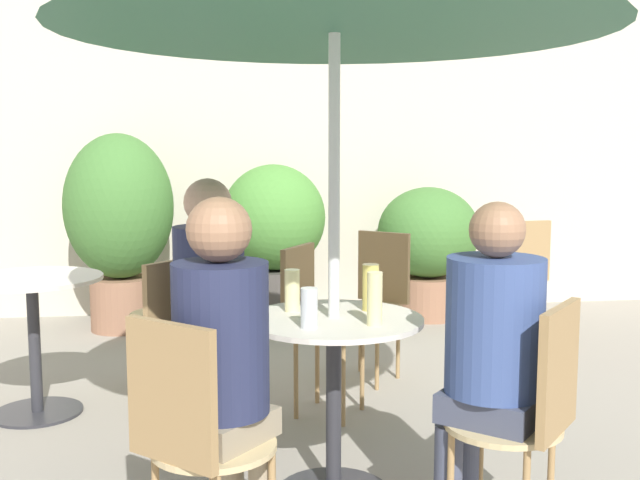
% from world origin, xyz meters
% --- Properties ---
extents(storefront_wall, '(10.00, 0.06, 3.00)m').
position_xyz_m(storefront_wall, '(0.00, 3.63, 1.50)').
color(storefront_wall, beige).
rests_on(storefront_wall, ground_plane).
extents(cafe_table_near, '(0.69, 0.69, 0.71)m').
position_xyz_m(cafe_table_near, '(-0.09, 0.18, 0.51)').
color(cafe_table_near, '#2D2D33').
rests_on(cafe_table_near, ground_plane).
extents(cafe_table_far, '(0.70, 0.70, 0.71)m').
position_xyz_m(cafe_table_far, '(-1.47, 1.29, 0.51)').
color(cafe_table_far, '#2D2D33').
rests_on(cafe_table_far, ground_plane).
extents(bistro_chair_0, '(0.45, 0.45, 0.86)m').
position_xyz_m(bistro_chair_0, '(-0.67, 0.70, 0.52)').
color(bistro_chair_0, tan).
rests_on(bistro_chair_0, ground_plane).
extents(bistro_chair_1, '(0.45, 0.45, 0.86)m').
position_xyz_m(bistro_chair_1, '(-0.61, -0.39, 0.52)').
color(bistro_chair_1, tan).
rests_on(bistro_chair_1, ground_plane).
extents(bistro_chair_2, '(0.45, 0.45, 0.86)m').
position_xyz_m(bistro_chair_2, '(0.48, -0.33, 0.52)').
color(bistro_chair_2, tan).
rests_on(bistro_chair_2, ground_plane).
extents(bistro_chair_3, '(0.45, 0.44, 0.86)m').
position_xyz_m(bistro_chair_3, '(-0.05, 1.13, 0.52)').
color(bistro_chair_3, tan).
rests_on(bistro_chair_3, ground_plane).
extents(bistro_chair_4, '(0.45, 0.45, 0.86)m').
position_xyz_m(bistro_chair_4, '(0.39, 1.68, 0.52)').
color(bistro_chair_4, tan).
rests_on(bistro_chair_4, ground_plane).
extents(bistro_chair_5, '(0.41, 0.40, 0.86)m').
position_xyz_m(bistro_chair_5, '(-0.74, 1.59, 0.52)').
color(bistro_chair_5, tan).
rests_on(bistro_chair_5, ground_plane).
extents(bistro_chair_6, '(0.40, 0.41, 0.86)m').
position_xyz_m(bistro_chair_6, '(1.57, 2.37, 0.52)').
color(bistro_chair_6, tan).
rests_on(bistro_chair_6, ground_plane).
extents(seated_person_0, '(0.39, 0.39, 1.23)m').
position_xyz_m(seated_person_0, '(-0.56, 0.61, 0.74)').
color(seated_person_0, '#42475B').
rests_on(seated_person_0, ground_plane).
extents(seated_person_1, '(0.38, 0.38, 1.21)m').
position_xyz_m(seated_person_1, '(-0.52, -0.29, 0.73)').
color(seated_person_1, gray).
rests_on(seated_person_1, ground_plane).
extents(seated_person_2, '(0.42, 0.41, 1.19)m').
position_xyz_m(seated_person_2, '(0.37, -0.24, 0.70)').
color(seated_person_2, '#42475B').
rests_on(seated_person_2, ground_plane).
extents(beer_glass_0, '(0.06, 0.06, 0.20)m').
position_xyz_m(beer_glass_0, '(0.03, 0.04, 0.81)').
color(beer_glass_0, beige).
rests_on(beer_glass_0, cafe_table_near).
extents(beer_glass_1, '(0.07, 0.07, 0.19)m').
position_xyz_m(beer_glass_1, '(0.07, 0.29, 0.81)').
color(beer_glass_1, '#DBC65B').
rests_on(beer_glass_1, cafe_table_near).
extents(beer_glass_2, '(0.06, 0.06, 0.17)m').
position_xyz_m(beer_glass_2, '(-0.24, 0.31, 0.80)').
color(beer_glass_2, beige).
rests_on(beer_glass_2, cafe_table_near).
extents(beer_glass_3, '(0.06, 0.06, 0.15)m').
position_xyz_m(beer_glass_3, '(-0.21, 0.03, 0.79)').
color(beer_glass_3, silver).
rests_on(beer_glass_3, cafe_table_near).
extents(potted_plant_0, '(0.80, 0.80, 1.47)m').
position_xyz_m(potted_plant_0, '(-1.26, 3.09, 0.85)').
color(potted_plant_0, '#93664C').
rests_on(potted_plant_0, ground_plane).
extents(potted_plant_1, '(0.81, 0.81, 1.24)m').
position_xyz_m(potted_plant_1, '(-0.11, 3.22, 0.72)').
color(potted_plant_1, '#47423D').
rests_on(potted_plant_1, ground_plane).
extents(potted_plant_2, '(0.81, 0.81, 1.05)m').
position_xyz_m(potted_plant_2, '(1.13, 3.17, 0.61)').
color(potted_plant_2, '#93664C').
rests_on(potted_plant_2, ground_plane).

